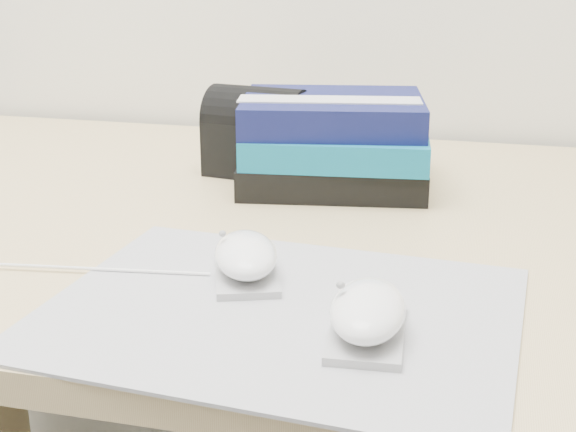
% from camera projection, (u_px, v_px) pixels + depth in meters
% --- Properties ---
extents(desk, '(1.60, 0.80, 0.73)m').
position_uv_depth(desk, '(398.00, 377.00, 1.03)').
color(desk, tan).
rests_on(desk, ground).
extents(mousepad, '(0.42, 0.33, 0.00)m').
position_uv_depth(mousepad, '(280.00, 311.00, 0.68)').
color(mousepad, gray).
rests_on(mousepad, desk).
extents(mouse_rear, '(0.09, 0.12, 0.04)m').
position_uv_depth(mouse_rear, '(246.00, 258.00, 0.74)').
color(mouse_rear, '#A8A8AB').
rests_on(mouse_rear, mousepad).
extents(mouse_front, '(0.07, 0.11, 0.04)m').
position_uv_depth(mouse_front, '(368.00, 314.00, 0.63)').
color(mouse_front, '#A1A1A4').
rests_on(mouse_front, mousepad).
extents(usb_cable, '(0.24, 0.03, 0.00)m').
position_uv_depth(usb_cable, '(83.00, 268.00, 0.76)').
color(usb_cable, white).
rests_on(usb_cable, mousepad).
extents(book_stack, '(0.26, 0.22, 0.11)m').
position_uv_depth(book_stack, '(334.00, 142.00, 1.02)').
color(book_stack, black).
rests_on(book_stack, desk).
extents(pouch, '(0.14, 0.10, 0.12)m').
position_uv_depth(pouch, '(257.00, 132.00, 1.07)').
color(pouch, black).
rests_on(pouch, desk).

